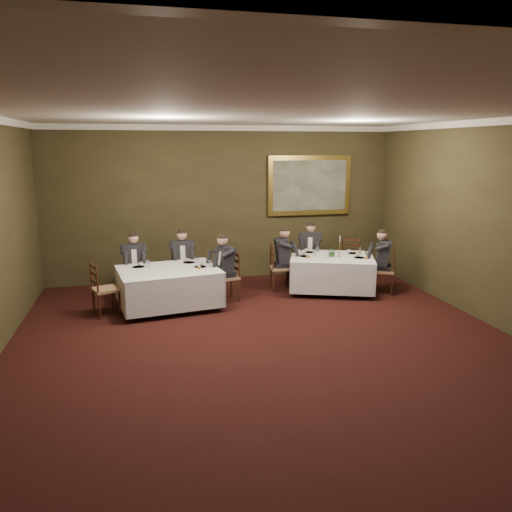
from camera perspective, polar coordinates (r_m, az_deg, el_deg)
name	(u,v)px	position (r m, az deg, el deg)	size (l,w,h in m)	color
ground	(282,366)	(7.25, 2.95, -12.44)	(10.00, 10.00, 0.00)	black
ceiling	(285,110)	(6.59, 3.31, 16.35)	(8.00, 10.00, 0.10)	silver
back_wall	(223,204)	(11.54, -3.78, 5.97)	(8.00, 0.10, 3.50)	#362F1B
crown_molding	(285,115)	(6.59, 3.30, 15.83)	(8.00, 10.00, 0.12)	white
table_main	(332,271)	(10.75, 8.64, -1.68)	(2.09, 1.84, 0.67)	black
table_second	(169,285)	(9.70, -9.93, -3.27)	(2.06, 1.69, 0.67)	black
chair_main_backleft	(310,268)	(11.65, 6.18, -1.34)	(0.57, 0.56, 1.00)	#98734D
diner_main_backleft	(310,258)	(11.58, 6.20, -0.26)	(0.55, 0.60, 1.35)	black
chair_main_backright	(351,269)	(11.68, 10.77, -1.45)	(0.56, 0.55, 1.00)	#98734D
chair_main_endleft	(280,277)	(10.80, 2.75, -2.38)	(0.46, 0.48, 1.00)	#98734D
diner_main_endleft	(281,266)	(10.75, 2.82, -1.21)	(0.52, 0.45, 1.35)	black
chair_main_endright	(384,280)	(10.88, 14.42, -2.66)	(0.58, 0.59, 1.00)	#98734D
diner_main_endright	(384,269)	(10.83, 14.43, -1.49)	(0.61, 0.58, 1.35)	black
chair_sec_backleft	(135,283)	(10.58, -13.64, -3.05)	(0.47, 0.45, 1.00)	#98734D
diner_sec_backleft	(135,273)	(10.51, -13.70, -1.87)	(0.44, 0.51, 1.35)	black
chair_sec_backright	(183,279)	(10.75, -8.35, -2.57)	(0.44, 0.42, 1.00)	#98734D
diner_sec_backright	(183,268)	(10.69, -8.38, -1.40)	(0.42, 0.48, 1.35)	black
chair_sec_endright	(227,287)	(10.04, -3.29, -3.54)	(0.51, 0.52, 1.00)	#98734D
diner_sec_endright	(227,276)	(9.98, -3.37, -2.29)	(0.56, 0.50, 1.35)	black
chair_sec_endleft	(106,300)	(9.59, -16.82, -4.85)	(0.55, 0.56, 1.00)	#98734D
centerpiece	(332,251)	(10.62, 8.70, 0.55)	(0.21, 0.18, 0.24)	#2D5926
candlestick	(340,249)	(10.63, 9.53, 0.82)	(0.07, 0.07, 0.46)	#A98F33
place_setting_table_main	(312,250)	(11.06, 6.42, 0.63)	(0.33, 0.32, 0.14)	white
place_setting_table_second	(141,265)	(9.93, -13.01, -0.97)	(0.33, 0.31, 0.14)	white
painting	(309,185)	(11.94, 6.12, 8.02)	(2.01, 0.09, 1.39)	gold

